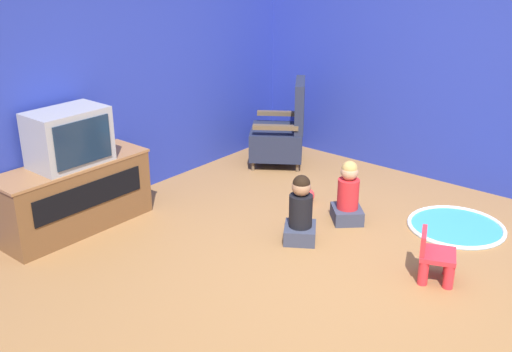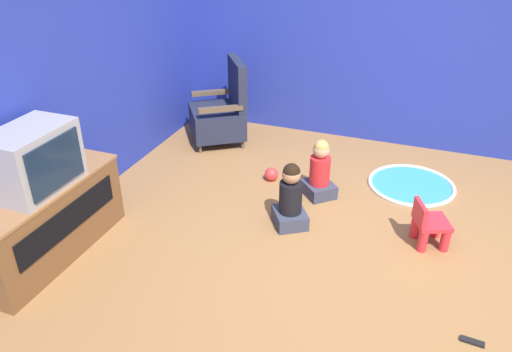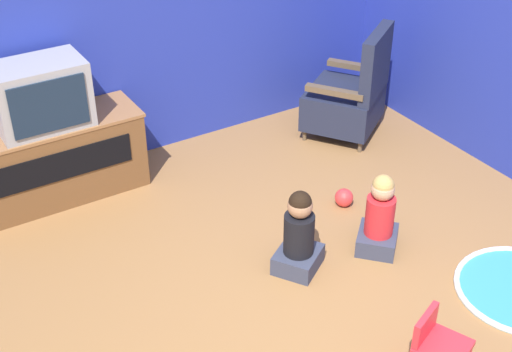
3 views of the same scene
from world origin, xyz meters
name	(u,v)px [view 3 (image 3 of 3)]	position (x,y,z in m)	size (l,w,h in m)	color
ground_plane	(330,316)	(0.00, 0.00, 0.00)	(30.00, 30.00, 0.00)	olive
tv_cabinet	(51,159)	(-0.99, 2.16, 0.32)	(1.38, 0.48, 0.62)	brown
television	(40,95)	(-0.99, 2.15, 0.86)	(0.65, 0.42, 0.48)	#939399
black_armchair	(350,96)	(1.52, 1.78, 0.36)	(0.86, 0.84, 0.97)	brown
yellow_kid_chair	(439,351)	(0.22, -0.67, 0.17)	(0.35, 0.35, 0.39)	red
child_watching_left	(299,236)	(0.10, 0.48, 0.26)	(0.40, 0.39, 0.60)	#33384C
child_watching_center	(380,218)	(0.68, 0.37, 0.25)	(0.40, 0.39, 0.59)	#33384C
toy_ball	(344,198)	(0.80, 0.90, 0.07)	(0.14, 0.14, 0.14)	red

